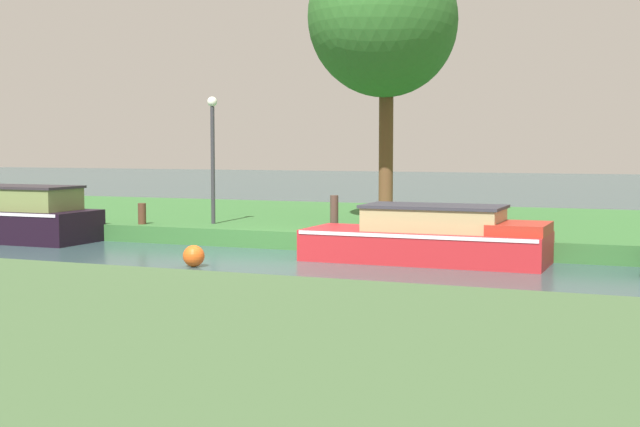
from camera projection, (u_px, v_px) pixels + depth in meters
ground_plane at (254, 261)px, 17.64m from camera, size 120.00×120.00×0.00m
riverbank_far at (368, 223)px, 24.09m from camera, size 72.00×10.00×0.40m
red_barge at (431, 238)px, 17.46m from camera, size 4.80×1.75×1.14m
willow_tree_left at (384, 20)px, 21.98m from camera, size 3.61×4.77×7.00m
lamp_post at (213, 145)px, 21.45m from camera, size 0.24×0.24×3.10m
mooring_post_near at (142, 214)px, 21.44m from camera, size 0.19×0.19×0.51m
mooring_post_far at (334, 214)px, 19.54m from camera, size 0.18×0.18×0.81m
channel_buoy at (194, 256)px, 16.81m from camera, size 0.42×0.42×0.42m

